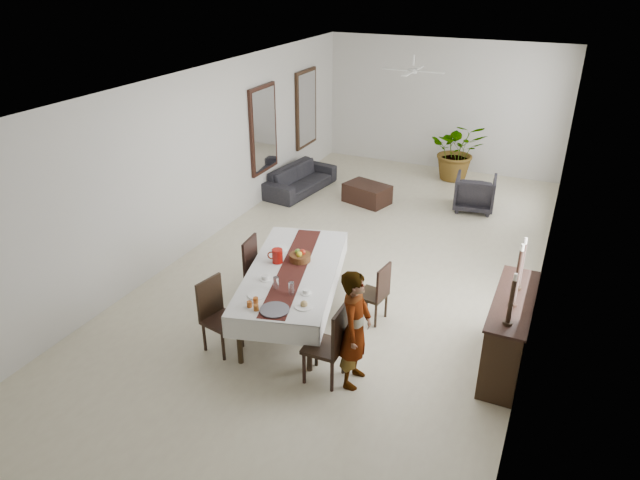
# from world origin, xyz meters

# --- Properties ---
(floor) EXTENTS (6.00, 12.00, 0.00)m
(floor) POSITION_xyz_m (0.00, 0.00, 0.00)
(floor) COLOR beige
(floor) RESTS_ON ground
(ceiling) EXTENTS (6.00, 12.00, 0.02)m
(ceiling) POSITION_xyz_m (0.00, 0.00, 3.20)
(ceiling) COLOR white
(ceiling) RESTS_ON wall_back
(wall_back) EXTENTS (6.00, 0.02, 3.20)m
(wall_back) POSITION_xyz_m (0.00, 6.00, 1.60)
(wall_back) COLOR silver
(wall_back) RESTS_ON floor
(wall_front) EXTENTS (6.00, 0.02, 3.20)m
(wall_front) POSITION_xyz_m (0.00, -6.00, 1.60)
(wall_front) COLOR silver
(wall_front) RESTS_ON floor
(wall_left) EXTENTS (0.02, 12.00, 3.20)m
(wall_left) POSITION_xyz_m (-3.00, 0.00, 1.60)
(wall_left) COLOR silver
(wall_left) RESTS_ON floor
(wall_right) EXTENTS (0.02, 12.00, 3.20)m
(wall_right) POSITION_xyz_m (3.00, 0.00, 1.60)
(wall_right) COLOR silver
(wall_right) RESTS_ON floor
(dining_table_top) EXTENTS (1.68, 2.74, 0.05)m
(dining_table_top) POSITION_xyz_m (-0.28, -1.74, 0.77)
(dining_table_top) COLOR black
(dining_table_top) RESTS_ON table_leg_fl
(table_leg_fl) EXTENTS (0.09, 0.09, 0.74)m
(table_leg_fl) POSITION_xyz_m (-0.42, -3.03, 0.37)
(table_leg_fl) COLOR black
(table_leg_fl) RESTS_ON floor
(table_leg_fr) EXTENTS (0.09, 0.09, 0.74)m
(table_leg_fr) POSITION_xyz_m (0.49, -2.79, 0.37)
(table_leg_fr) COLOR black
(table_leg_fr) RESTS_ON floor
(table_leg_bl) EXTENTS (0.09, 0.09, 0.74)m
(table_leg_bl) POSITION_xyz_m (-1.04, -0.68, 0.37)
(table_leg_bl) COLOR black
(table_leg_bl) RESTS_ON floor
(table_leg_br) EXTENTS (0.09, 0.09, 0.74)m
(table_leg_br) POSITION_xyz_m (-0.13, -0.45, 0.37)
(table_leg_br) COLOR black
(table_leg_br) RESTS_ON floor
(tablecloth_top) EXTENTS (1.91, 2.97, 0.01)m
(tablecloth_top) POSITION_xyz_m (-0.28, -1.74, 0.80)
(tablecloth_top) COLOR silver
(tablecloth_top) RESTS_ON dining_table_top
(tablecloth_drape_left) EXTENTS (0.71, 2.66, 0.32)m
(tablecloth_drape_left) POSITION_xyz_m (-0.88, -1.90, 0.65)
(tablecloth_drape_left) COLOR silver
(tablecloth_drape_left) RESTS_ON dining_table_top
(tablecloth_drape_right) EXTENTS (0.71, 2.66, 0.32)m
(tablecloth_drape_right) POSITION_xyz_m (0.32, -1.58, 0.65)
(tablecloth_drape_right) COLOR white
(tablecloth_drape_right) RESTS_ON dining_table_top
(tablecloth_drape_near) EXTENTS (1.22, 0.33, 0.32)m
(tablecloth_drape_near) POSITION_xyz_m (0.07, -3.06, 0.65)
(tablecloth_drape_near) COLOR silver
(tablecloth_drape_near) RESTS_ON dining_table_top
(tablecloth_drape_far) EXTENTS (1.22, 0.33, 0.32)m
(tablecloth_drape_far) POSITION_xyz_m (-0.63, -0.42, 0.65)
(tablecloth_drape_far) COLOR silver
(tablecloth_drape_far) RESTS_ON dining_table_top
(table_runner) EXTENTS (1.04, 2.67, 0.00)m
(table_runner) POSITION_xyz_m (-0.28, -1.74, 0.81)
(table_runner) COLOR #4F1C16
(table_runner) RESTS_ON tablecloth_top
(red_pitcher) EXTENTS (0.19, 0.19, 0.21)m
(red_pitcher) POSITION_xyz_m (-0.57, -1.65, 0.92)
(red_pitcher) COLOR #9A110B
(red_pitcher) RESTS_ON tablecloth_top
(pitcher_handle) EXTENTS (0.13, 0.05, 0.13)m
(pitcher_handle) POSITION_xyz_m (-0.66, -1.67, 0.92)
(pitcher_handle) COLOR maroon
(pitcher_handle) RESTS_ON red_pitcher
(wine_glass_near) EXTENTS (0.07, 0.07, 0.18)m
(wine_glass_near) POSITION_xyz_m (0.02, -2.37, 0.90)
(wine_glass_near) COLOR white
(wine_glass_near) RESTS_ON tablecloth_top
(wine_glass_mid) EXTENTS (0.07, 0.07, 0.18)m
(wine_glass_mid) POSITION_xyz_m (-0.23, -2.33, 0.90)
(wine_glass_mid) COLOR white
(wine_glass_mid) RESTS_ON tablecloth_top
(teacup_right) EXTENTS (0.10, 0.10, 0.06)m
(teacup_right) POSITION_xyz_m (0.19, -2.27, 0.84)
(teacup_right) COLOR white
(teacup_right) RESTS_ON saucer_right
(saucer_right) EXTENTS (0.16, 0.16, 0.01)m
(saucer_right) POSITION_xyz_m (0.19, -2.27, 0.82)
(saucer_right) COLOR white
(saucer_right) RESTS_ON tablecloth_top
(teacup_left) EXTENTS (0.10, 0.10, 0.06)m
(teacup_left) POSITION_xyz_m (-0.49, -2.18, 0.84)
(teacup_left) COLOR silver
(teacup_left) RESTS_ON saucer_left
(saucer_left) EXTENTS (0.16, 0.16, 0.01)m
(saucer_left) POSITION_xyz_m (-0.49, -2.18, 0.82)
(saucer_left) COLOR white
(saucer_left) RESTS_ON tablecloth_top
(plate_near_right) EXTENTS (0.26, 0.26, 0.02)m
(plate_near_right) POSITION_xyz_m (0.31, -2.57, 0.82)
(plate_near_right) COLOR silver
(plate_near_right) RESTS_ON tablecloth_top
(bread_near_right) EXTENTS (0.10, 0.10, 0.10)m
(bread_near_right) POSITION_xyz_m (0.31, -2.57, 0.85)
(bread_near_right) COLOR tan
(bread_near_right) RESTS_ON plate_near_right
(plate_near_left) EXTENTS (0.26, 0.26, 0.02)m
(plate_near_left) POSITION_xyz_m (-0.38, -2.59, 0.82)
(plate_near_left) COLOR white
(plate_near_left) RESTS_ON tablecloth_top
(plate_far_left) EXTENTS (0.26, 0.26, 0.02)m
(plate_far_left) POSITION_xyz_m (-0.76, -1.26, 0.82)
(plate_far_left) COLOR white
(plate_far_left) RESTS_ON tablecloth_top
(serving_tray) EXTENTS (0.38, 0.38, 0.02)m
(serving_tray) POSITION_xyz_m (0.01, -2.82, 0.82)
(serving_tray) COLOR #47464C
(serving_tray) RESTS_ON tablecloth_top
(jam_jar_a) EXTENTS (0.07, 0.07, 0.08)m
(jam_jar_a) POSITION_xyz_m (-0.21, -2.91, 0.85)
(jam_jar_a) COLOR #904815
(jam_jar_a) RESTS_ON tablecloth_top
(jam_jar_b) EXTENTS (0.07, 0.07, 0.08)m
(jam_jar_b) POSITION_xyz_m (-0.33, -2.87, 0.85)
(jam_jar_b) COLOR #954515
(jam_jar_b) RESTS_ON tablecloth_top
(jam_jar_c) EXTENTS (0.07, 0.07, 0.08)m
(jam_jar_c) POSITION_xyz_m (-0.30, -2.76, 0.85)
(jam_jar_c) COLOR #954715
(jam_jar_c) RESTS_ON tablecloth_top
(fruit_basket) EXTENTS (0.32, 0.32, 0.11)m
(fruit_basket) POSITION_xyz_m (-0.29, -1.47, 0.86)
(fruit_basket) COLOR brown
(fruit_basket) RESTS_ON tablecloth_top
(fruit_red) EXTENTS (0.10, 0.10, 0.10)m
(fruit_red) POSITION_xyz_m (-0.27, -1.44, 0.94)
(fruit_red) COLOR #A82110
(fruit_red) RESTS_ON fruit_basket
(fruit_green) EXTENTS (0.09, 0.09, 0.09)m
(fruit_green) POSITION_xyz_m (-0.34, -1.45, 0.94)
(fruit_green) COLOR olive
(fruit_green) RESTS_ON fruit_basket
(fruit_yellow) EXTENTS (0.09, 0.09, 0.09)m
(fruit_yellow) POSITION_xyz_m (-0.28, -1.52, 0.94)
(fruit_yellow) COLOR gold
(fruit_yellow) RESTS_ON fruit_basket
(chair_right_near_seat) EXTENTS (0.47, 0.47, 0.05)m
(chair_right_near_seat) POSITION_xyz_m (0.72, -2.85, 0.48)
(chair_right_near_seat) COLOR black
(chair_right_near_seat) RESTS_ON chair_right_near_leg_fl
(chair_right_near_leg_fl) EXTENTS (0.05, 0.05, 0.46)m
(chair_right_near_leg_fl) POSITION_xyz_m (0.91, -3.04, 0.23)
(chair_right_near_leg_fl) COLOR black
(chair_right_near_leg_fl) RESTS_ON floor
(chair_right_near_leg_fr) EXTENTS (0.05, 0.05, 0.46)m
(chair_right_near_leg_fr) POSITION_xyz_m (0.90, -2.66, 0.23)
(chair_right_near_leg_fr) COLOR black
(chair_right_near_leg_fr) RESTS_ON floor
(chair_right_near_leg_bl) EXTENTS (0.05, 0.05, 0.46)m
(chair_right_near_leg_bl) POSITION_xyz_m (0.53, -3.05, 0.23)
(chair_right_near_leg_bl) COLOR black
(chair_right_near_leg_bl) RESTS_ON floor
(chair_right_near_leg_br) EXTENTS (0.05, 0.05, 0.46)m
(chair_right_near_leg_br) POSITION_xyz_m (0.53, -2.67, 0.23)
(chair_right_near_leg_br) COLOR black
(chair_right_near_leg_br) RESTS_ON floor
(chair_right_near_back) EXTENTS (0.05, 0.46, 0.59)m
(chair_right_near_back) POSITION_xyz_m (0.93, -2.85, 0.80)
(chair_right_near_back) COLOR black
(chair_right_near_back) RESTS_ON chair_right_near_seat
(chair_right_far_seat) EXTENTS (0.45, 0.45, 0.05)m
(chair_right_far_seat) POSITION_xyz_m (0.81, -1.33, 0.41)
(chair_right_far_seat) COLOR black
(chair_right_far_seat) RESTS_ON chair_right_far_leg_fl
(chair_right_far_leg_fl) EXTENTS (0.05, 0.05, 0.39)m
(chair_right_far_leg_fl) POSITION_xyz_m (0.94, -1.51, 0.20)
(chair_right_far_leg_fl) COLOR black
(chair_right_far_leg_fl) RESTS_ON floor
(chair_right_far_leg_fr) EXTENTS (0.05, 0.05, 0.39)m
(chair_right_far_leg_fr) POSITION_xyz_m (0.99, -1.19, 0.20)
(chair_right_far_leg_fr) COLOR black
(chair_right_far_leg_fr) RESTS_ON floor
(chair_right_far_leg_bl) EXTENTS (0.05, 0.05, 0.39)m
(chair_right_far_leg_bl) POSITION_xyz_m (0.62, -1.46, 0.20)
(chair_right_far_leg_bl) COLOR black
(chair_right_far_leg_bl) RESTS_ON floor
(chair_right_far_leg_br) EXTENTS (0.05, 0.05, 0.39)m
(chair_right_far_leg_br) POSITION_xyz_m (0.67, -1.14, 0.20)
(chair_right_far_leg_br) COLOR black
(chair_right_far_leg_br) RESTS_ON floor
(chair_right_far_back) EXTENTS (0.10, 0.40, 0.50)m
(chair_right_far_back) POSITION_xyz_m (0.98, -1.35, 0.68)
(chair_right_far_back) COLOR black
(chair_right_far_back) RESTS_ON chair_right_far_seat
(chair_left_near_seat) EXTENTS (0.52, 0.52, 0.05)m
(chair_left_near_seat) POSITION_xyz_m (-0.79, -2.86, 0.46)
(chair_left_near_seat) COLOR black
(chair_left_near_seat) RESTS_ON chair_left_near_leg_fl
(chair_left_near_leg_fl) EXTENTS (0.05, 0.05, 0.43)m
(chair_left_near_leg_fl) POSITION_xyz_m (-0.93, -2.65, 0.22)
(chair_left_near_leg_fl) COLOR black
(chair_left_near_leg_fl) RESTS_ON floor
(chair_left_near_leg_fr) EXTENTS (0.05, 0.05, 0.43)m
(chair_left_near_leg_fr) POSITION_xyz_m (-1.01, -3.00, 0.22)
(chair_left_near_leg_fr) COLOR black
(chair_left_near_leg_fr) RESTS_ON floor
(chair_left_near_leg_bl) EXTENTS (0.05, 0.05, 0.43)m
(chair_left_near_leg_bl) POSITION_xyz_m (-0.58, -2.72, 0.22)
(chair_left_near_leg_bl) COLOR black
(chair_left_near_leg_bl) RESTS_ON floor
(chair_left_near_leg_br) EXTENTS (0.05, 0.05, 0.43)m
(chair_left_near_leg_br) POSITION_xyz_m (-0.65, -3.07, 0.22)
(chair_left_near_leg_br) COLOR black
(chair_left_near_leg_br) RESTS_ON floor
(chair_left_near_back) EXTENTS (0.13, 0.44, 0.56)m
(chair_left_near_back) POSITION_xyz_m (-0.99, -2.82, 0.76)
(chair_left_near_back) COLOR black
(chair_left_near_back) RESTS_ON chair_left_near_seat
(chair_left_far_seat) EXTENTS (0.50, 0.50, 0.05)m
(chair_left_far_seat) POSITION_xyz_m (-0.87, -1.59, 0.48)
(chair_left_far_seat) COLOR black
(chair_left_far_seat) RESTS_ON chair_left_far_leg_fl
(chair_left_far_leg_fl) EXTENTS (0.05, 0.05, 0.45)m
(chair_left_far_leg_fl) POSITION_xyz_m (-1.07, -1.42, 0.22)
(chair_left_far_leg_fl) COLOR black
(chair_left_far_leg_fl) RESTS_ON floor
(chair_left_far_leg_fr) EXTENTS (0.05, 0.05, 0.45)m
(chair_left_far_leg_fr) POSITION_xyz_m (-1.04, -1.79, 0.22)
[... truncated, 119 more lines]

